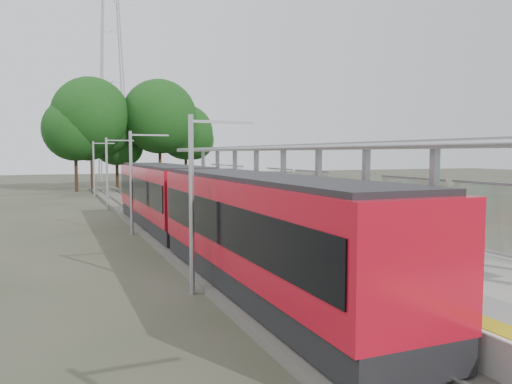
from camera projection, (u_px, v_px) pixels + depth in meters
trackbed at (162, 227)px, 27.78m from camera, size 3.00×70.00×0.24m
platform at (238, 217)px, 29.46m from camera, size 6.00×50.00×1.00m
tactile_strip at (196, 210)px, 28.45m from camera, size 0.60×50.00×0.02m
end_fence at (155, 178)px, 52.36m from camera, size 6.00×0.10×1.20m
train at (197, 206)px, 20.96m from camera, size 2.74×27.60×3.62m
canopy at (292, 154)px, 26.27m from camera, size 3.27×38.00×3.66m
pylon at (111, 57)px, 76.47m from camera, size 8.00×4.00×38.00m
tree_cluster at (128, 123)px, 57.45m from camera, size 20.38×12.09×12.77m
catenary_masts at (133, 179)px, 25.98m from camera, size 2.08×48.16×5.40m
bench_mid at (252, 195)px, 31.74m from camera, size 0.96×1.73×1.13m
bench_far at (236, 191)px, 34.79m from camera, size 0.65×1.73×1.16m
info_pillar_far at (255, 196)px, 27.91m from camera, size 0.46×0.46×2.03m
litter_bin at (284, 204)px, 27.84m from camera, size 0.51×0.51×0.87m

